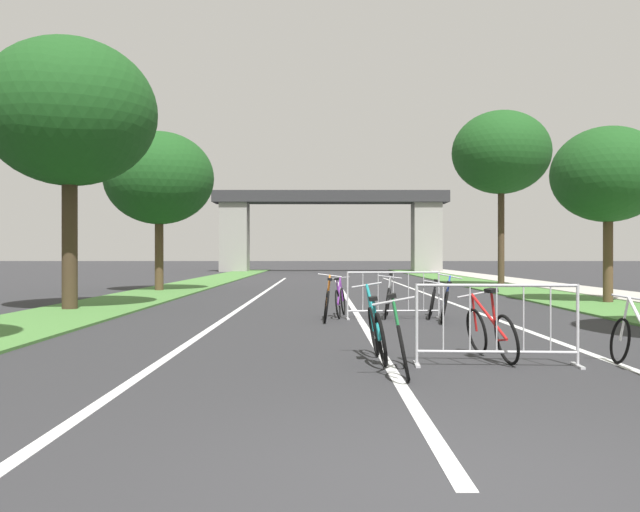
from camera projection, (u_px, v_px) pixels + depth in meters
name	position (u px, v px, depth m)	size (l,w,h in m)	color
ground_plane	(467.00, 493.00, 4.07)	(300.00, 300.00, 0.00)	#2B2B2D
grass_verge_left	(187.00, 286.00, 30.53)	(2.76, 64.69, 0.05)	#477A38
grass_verge_right	(492.00, 286.00, 30.54)	(2.76, 64.69, 0.05)	#477A38
sidewalk_path_right	(549.00, 286.00, 30.54)	(2.36, 64.69, 0.08)	#ADA89E
lane_stripe_center	(346.00, 297.00, 22.78)	(0.14, 37.42, 0.01)	silver
lane_stripe_right_lane	(436.00, 297.00, 22.78)	(0.14, 37.42, 0.01)	silver
lane_stripe_left_lane	(257.00, 297.00, 22.78)	(0.14, 37.42, 0.01)	silver
overpass_bridge	(330.00, 219.00, 57.52)	(19.64, 2.98, 6.74)	#2D2D30
tree_left_maple_mid	(69.00, 113.00, 17.31)	(4.38, 4.38, 6.89)	#3D2D1E
tree_left_pine_near	(159.00, 178.00, 26.47)	(4.22, 4.22, 6.19)	#4C3823
tree_right_pine_far	(608.00, 175.00, 19.79)	(3.26, 3.26, 5.14)	#4C3823
tree_right_cypress_far	(501.00, 153.00, 29.67)	(4.24, 4.24, 7.68)	#3D2D1E
crowd_barrier_nearest	(496.00, 326.00, 8.71)	(2.11, 0.56, 1.05)	#ADADB2
crowd_barrier_second	(393.00, 296.00, 15.09)	(2.11, 0.53, 1.05)	#ADADB2
bicycle_purple_0	(340.00, 301.00, 15.61)	(0.44, 1.68, 0.91)	black
bicycle_orange_1	(326.00, 303.00, 14.65)	(0.52, 1.68, 1.01)	black
bicycle_silver_2	(388.00, 300.00, 15.53)	(0.52, 1.73, 1.00)	black
bicycle_red_3	(490.00, 332.00, 9.24)	(0.59, 1.65, 0.98)	black
bicycle_green_4	(401.00, 343.00, 8.14)	(0.55, 1.66, 0.96)	black
bicycle_teal_5	(377.00, 332.00, 9.11)	(0.42, 1.65, 1.04)	black
bicycle_black_6	(432.00, 302.00, 15.46)	(0.48, 1.65, 0.86)	black
bicycle_blue_7	(445.00, 304.00, 14.49)	(0.70, 1.74, 1.02)	black
bicycle_white_8	(638.00, 342.00, 8.31)	(0.45, 1.70, 0.92)	black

